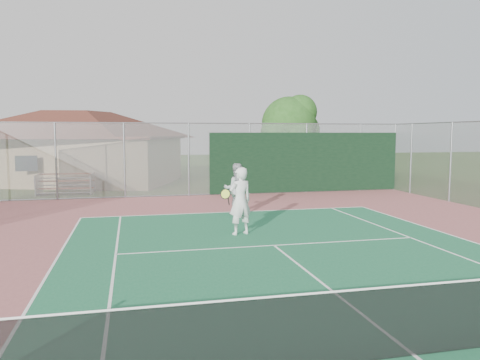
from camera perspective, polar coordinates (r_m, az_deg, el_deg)
name	(u,v)px	position (r m, az deg, el deg)	size (l,w,h in m)	color
ground	(414,356)	(7.19, 20.42, -19.51)	(120.00, 120.00, 0.00)	#34501A
court_surface	(414,356)	(7.19, 20.42, -19.44)	(20.00, 34.00, 0.02)	#AB605E
tennis_net	(415,320)	(6.99, 20.57, -15.69)	(11.85, 0.08, 1.10)	gray
back_fence	(251,161)	(23.14, 1.41, 2.38)	(20.08, 0.11, 3.53)	gray
side_fence_right	(451,162)	(22.55, 24.29, 1.99)	(0.08, 9.00, 3.50)	gray
clubhouse	(79,140)	(30.05, -19.07, 4.65)	(13.91, 11.48, 5.16)	tan
bleachers	(66,183)	(24.97, -20.46, -0.36)	(2.73, 1.72, 1.00)	#9C4224
tree	(290,126)	(27.35, 6.16, 6.56)	(3.74, 3.55, 5.22)	#392114
player_white_front	(240,202)	(13.84, -0.01, -2.64)	(1.12, 0.81, 2.01)	silver
player_grey_back	(236,189)	(17.30, -0.48, -1.15)	(0.99, 0.81, 1.90)	#999B9D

